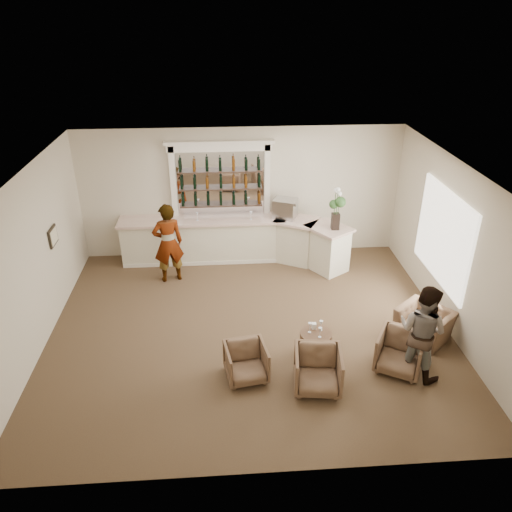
{
  "coord_description": "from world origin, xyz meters",
  "views": [
    {
      "loc": [
        -0.48,
        -8.35,
        5.98
      ],
      "look_at": [
        0.19,
        0.9,
        1.19
      ],
      "focal_mm": 35.0,
      "sensor_mm": 36.0,
      "label": 1
    }
  ],
  "objects_px": {
    "bar_counter": "(236,240)",
    "armchair_far": "(424,324)",
    "armchair_right": "(400,352)",
    "espresso_machine": "(285,208)",
    "flower_vase": "(336,206)",
    "armchair_center": "(318,370)",
    "cocktail_table": "(315,344)",
    "armchair_left": "(246,362)",
    "guest": "(422,331)",
    "sommelier": "(168,243)"
  },
  "relations": [
    {
      "from": "armchair_left",
      "to": "armchair_center",
      "type": "distance_m",
      "value": 1.25
    },
    {
      "from": "guest",
      "to": "armchair_right",
      "type": "height_order",
      "value": "guest"
    },
    {
      "from": "armchair_far",
      "to": "flower_vase",
      "type": "xyz_separation_m",
      "value": [
        -1.24,
        2.8,
        1.41
      ]
    },
    {
      "from": "armchair_right",
      "to": "armchair_far",
      "type": "xyz_separation_m",
      "value": [
        0.79,
        0.9,
        -0.06
      ]
    },
    {
      "from": "armchair_left",
      "to": "armchair_right",
      "type": "xyz_separation_m",
      "value": [
        2.76,
        0.03,
        0.04
      ]
    },
    {
      "from": "sommelier",
      "to": "guest",
      "type": "bearing_deg",
      "value": 125.29
    },
    {
      "from": "cocktail_table",
      "to": "espresso_machine",
      "type": "xyz_separation_m",
      "value": [
        -0.1,
        3.98,
        1.13
      ]
    },
    {
      "from": "bar_counter",
      "to": "cocktail_table",
      "type": "relative_size",
      "value": 9.58
    },
    {
      "from": "cocktail_table",
      "to": "armchair_far",
      "type": "relative_size",
      "value": 0.63
    },
    {
      "from": "guest",
      "to": "armchair_left",
      "type": "relative_size",
      "value": 2.46
    },
    {
      "from": "bar_counter",
      "to": "armchair_right",
      "type": "height_order",
      "value": "bar_counter"
    },
    {
      "from": "armchair_left",
      "to": "guest",
      "type": "bearing_deg",
      "value": -11.04
    },
    {
      "from": "espresso_machine",
      "to": "armchair_far",
      "type": "bearing_deg",
      "value": -32.47
    },
    {
      "from": "guest",
      "to": "armchair_right",
      "type": "distance_m",
      "value": 0.6
    },
    {
      "from": "cocktail_table",
      "to": "armchair_left",
      "type": "bearing_deg",
      "value": -158.24
    },
    {
      "from": "bar_counter",
      "to": "cocktail_table",
      "type": "distance_m",
      "value": 4.16
    },
    {
      "from": "cocktail_table",
      "to": "armchair_center",
      "type": "xyz_separation_m",
      "value": [
        -0.12,
        -0.87,
        0.12
      ]
    },
    {
      "from": "bar_counter",
      "to": "cocktail_table",
      "type": "bearing_deg",
      "value": -71.2
    },
    {
      "from": "armchair_center",
      "to": "armchair_far",
      "type": "xyz_separation_m",
      "value": [
        2.35,
        1.28,
        -0.06
      ]
    },
    {
      "from": "sommelier",
      "to": "armchair_center",
      "type": "bearing_deg",
      "value": 109.17
    },
    {
      "from": "guest",
      "to": "armchair_right",
      "type": "xyz_separation_m",
      "value": [
        -0.28,
        0.12,
        -0.52
      ]
    },
    {
      "from": "armchair_right",
      "to": "flower_vase",
      "type": "height_order",
      "value": "flower_vase"
    },
    {
      "from": "armchair_left",
      "to": "espresso_machine",
      "type": "height_order",
      "value": "espresso_machine"
    },
    {
      "from": "guest",
      "to": "espresso_machine",
      "type": "height_order",
      "value": "guest"
    },
    {
      "from": "espresso_machine",
      "to": "bar_counter",
      "type": "bearing_deg",
      "value": -153.02
    },
    {
      "from": "guest",
      "to": "armchair_right",
      "type": "bearing_deg",
      "value": 25.38
    },
    {
      "from": "armchair_left",
      "to": "armchair_far",
      "type": "bearing_deg",
      "value": 5.3
    },
    {
      "from": "cocktail_table",
      "to": "flower_vase",
      "type": "xyz_separation_m",
      "value": [
        0.99,
        3.2,
        1.47
      ]
    },
    {
      "from": "bar_counter",
      "to": "espresso_machine",
      "type": "bearing_deg",
      "value": 2.52
    },
    {
      "from": "bar_counter",
      "to": "guest",
      "type": "height_order",
      "value": "guest"
    },
    {
      "from": "armchair_right",
      "to": "armchair_far",
      "type": "distance_m",
      "value": 1.2
    },
    {
      "from": "cocktail_table",
      "to": "sommelier",
      "type": "xyz_separation_m",
      "value": [
        -2.93,
        3.07,
        0.71
      ]
    },
    {
      "from": "cocktail_table",
      "to": "sommelier",
      "type": "height_order",
      "value": "sommelier"
    },
    {
      "from": "bar_counter",
      "to": "cocktail_table",
      "type": "height_order",
      "value": "bar_counter"
    },
    {
      "from": "armchair_left",
      "to": "bar_counter",
      "type": "bearing_deg",
      "value": 80.75
    },
    {
      "from": "guest",
      "to": "armchair_center",
      "type": "relative_size",
      "value": 2.19
    },
    {
      "from": "cocktail_table",
      "to": "armchair_far",
      "type": "xyz_separation_m",
      "value": [
        2.23,
        0.4,
        0.06
      ]
    },
    {
      "from": "bar_counter",
      "to": "armchair_far",
      "type": "relative_size",
      "value": 5.99
    },
    {
      "from": "guest",
      "to": "armchair_far",
      "type": "xyz_separation_m",
      "value": [
        0.51,
        1.02,
        -0.58
      ]
    },
    {
      "from": "armchair_right",
      "to": "guest",
      "type": "bearing_deg",
      "value": 6.91
    },
    {
      "from": "bar_counter",
      "to": "guest",
      "type": "xyz_separation_m",
      "value": [
        3.05,
        -4.54,
        0.32
      ]
    },
    {
      "from": "armchair_right",
      "to": "espresso_machine",
      "type": "distance_m",
      "value": 4.85
    },
    {
      "from": "espresso_machine",
      "to": "flower_vase",
      "type": "height_order",
      "value": "flower_vase"
    },
    {
      "from": "bar_counter",
      "to": "armchair_left",
      "type": "xyz_separation_m",
      "value": [
        0.01,
        -4.46,
        -0.24
      ]
    },
    {
      "from": "guest",
      "to": "armchair_left",
      "type": "distance_m",
      "value": 3.09
    },
    {
      "from": "espresso_machine",
      "to": "flower_vase",
      "type": "bearing_deg",
      "value": -11.04
    },
    {
      "from": "bar_counter",
      "to": "flower_vase",
      "type": "bearing_deg",
      "value": -17.33
    },
    {
      "from": "bar_counter",
      "to": "armchair_center",
      "type": "bearing_deg",
      "value": -75.82
    },
    {
      "from": "guest",
      "to": "espresso_machine",
      "type": "relative_size",
      "value": 3.27
    },
    {
      "from": "espresso_machine",
      "to": "flower_vase",
      "type": "xyz_separation_m",
      "value": [
        1.09,
        -0.78,
        0.34
      ]
    }
  ]
}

